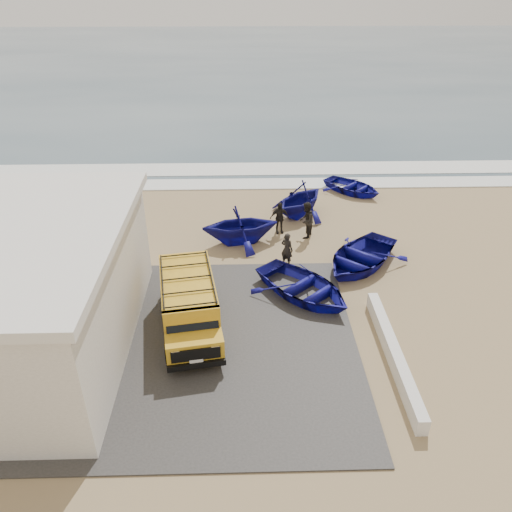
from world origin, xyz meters
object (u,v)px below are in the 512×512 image
object	(u,v)px
parapet	(393,354)
van	(189,303)
fisherman_back	(279,218)
boat_far_left	(300,199)
fisherman_middle	(306,220)
boat_far_right	(352,187)
boat_mid_left	(240,225)
fisherman_front	(287,249)
boat_near_left	(303,287)
boat_near_right	(360,256)

from	to	relation	value
parapet	van	bearing A→B (deg)	164.40
van	fisherman_back	distance (m)	7.96
boat_far_left	fisherman_middle	world-z (taller)	boat_far_left
boat_far_left	boat_far_right	xyz separation A→B (m)	(3.24, 2.82, -0.54)
boat_mid_left	fisherman_back	size ratio (longest dim) A/B	2.20
parapet	fisherman_front	world-z (taller)	fisherman_front
parapet	fisherman_back	distance (m)	9.47
boat_far_right	fisherman_middle	world-z (taller)	fisherman_middle
parapet	fisherman_front	bearing A→B (deg)	116.04
boat_mid_left	fisherman_front	distance (m)	2.81
van	fisherman_back	bearing A→B (deg)	53.88
boat_far_left	boat_far_right	distance (m)	4.32
boat_far_left	boat_mid_left	bearing A→B (deg)	-95.32
fisherman_front	fisherman_back	bearing A→B (deg)	-52.78
parapet	boat_near_left	size ratio (longest dim) A/B	1.45
boat_near_right	boat_mid_left	xyz separation A→B (m)	(-5.01, 2.17, 0.45)
boat_mid_left	boat_far_left	distance (m)	4.11
boat_mid_left	fisherman_front	bearing A→B (deg)	-146.26
van	boat_mid_left	size ratio (longest dim) A/B	1.41
boat_mid_left	boat_far_left	xyz separation A→B (m)	(2.98, 2.83, -0.00)
van	parapet	bearing A→B (deg)	-25.19
fisherman_middle	boat_near_right	bearing A→B (deg)	59.63
boat_far_left	fisherman_front	distance (m)	4.97
parapet	fisherman_back	size ratio (longest dim) A/B	3.90
boat_near_left	boat_far_left	xyz separation A→B (m)	(0.59, 7.20, 0.46)
van	fisherman_front	size ratio (longest dim) A/B	3.21
boat_far_right	fisherman_back	bearing A→B (deg)	-177.85
boat_far_right	van	bearing A→B (deg)	-168.74
parapet	boat_mid_left	bearing A→B (deg)	121.26
boat_far_left	van	bearing A→B (deg)	-76.45
van	boat_near_left	bearing A→B (deg)	14.11
boat_near_left	boat_mid_left	xyz separation A→B (m)	(-2.39, 4.37, 0.46)
parapet	van	world-z (taller)	van
boat_near_right	fisherman_middle	xyz separation A→B (m)	(-1.99, 2.64, 0.42)
boat_near_right	boat_near_left	bearing A→B (deg)	-99.62
boat_near_left	fisherman_middle	size ratio (longest dim) A/B	2.41
boat_near_left	boat_near_right	distance (m)	3.42
boat_near_right	boat_far_right	size ratio (longest dim) A/B	1.27
boat_near_left	fisherman_back	xyz separation A→B (m)	(-0.56, 5.31, 0.34)
boat_mid_left	boat_far_left	world-z (taller)	boat_mid_left
fisherman_middle	boat_mid_left	bearing A→B (deg)	-58.49
boat_near_right	boat_far_right	bearing A→B (deg)	121.74
boat_far_right	fisherman_front	xyz separation A→B (m)	(-4.27, -7.68, 0.40)
parapet	fisherman_middle	distance (m)	8.70
van	fisherman_middle	bearing A→B (deg)	44.84
parapet	fisherman_back	world-z (taller)	fisherman_back
parapet	boat_far_left	distance (m)	11.02
parapet	van	xyz separation A→B (m)	(-6.59, 1.84, 0.78)
boat_near_right	boat_far_left	bearing A→B (deg)	152.59
parapet	fisherman_middle	xyz separation A→B (m)	(-1.84, 8.48, 0.59)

